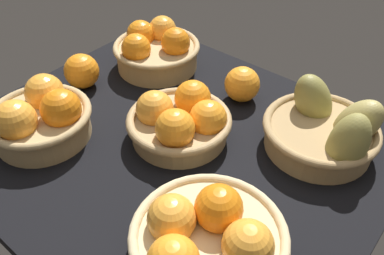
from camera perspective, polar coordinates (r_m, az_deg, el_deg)
market_tray at (r=86.42cm, az=-2.61°, el=-2.59°), size 84.00×72.00×3.00cm
basket_near_right at (r=64.58cm, az=2.05°, el=-15.11°), size 24.81×24.81×10.66cm
basket_near_left at (r=89.01cm, az=-20.33°, el=1.39°), size 21.28×21.28×11.61cm
basket_far_left at (r=107.07cm, az=-5.06°, el=10.84°), size 22.10×22.10×11.49cm
basket_center at (r=83.81cm, az=-1.68°, el=1.06°), size 21.79×21.79×10.42cm
basket_far_right_pears at (r=85.14cm, az=18.25°, el=-0.34°), size 23.66×23.04×15.11cm
loose_orange_front_gap at (r=95.14cm, az=7.00°, el=6.01°), size 8.21×8.21×8.21cm
loose_orange_back_gap at (r=102.41cm, az=-15.15°, el=7.60°), size 8.39×8.39×8.39cm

